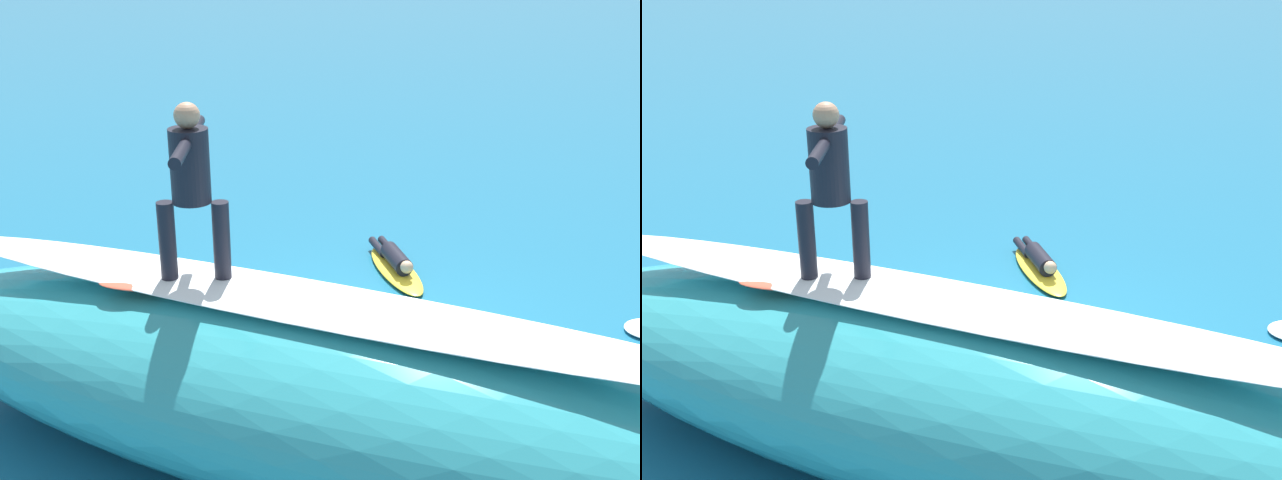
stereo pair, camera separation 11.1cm
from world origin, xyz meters
TOP-DOWN VIEW (x-y plane):
  - ground_plane at (0.00, 0.00)m, footprint 120.00×120.00m
  - wave_crest at (0.25, 2.38)m, footprint 9.55×5.16m
  - wave_foam_lip at (0.25, 2.38)m, footprint 7.74×3.17m
  - surfboard_riding at (1.28, 2.06)m, footprint 1.86×0.73m
  - surfer_riding at (1.28, 2.06)m, footprint 0.65×1.54m
  - surfboard_paddling at (-0.56, -2.32)m, footprint 1.11×1.97m
  - surfer_paddling at (-0.52, -2.43)m, footprint 0.70×1.51m
  - foam_patch_near at (1.51, 1.29)m, footprint 0.90×1.05m
  - foam_patch_far at (-2.13, 1.80)m, footprint 0.92×0.83m

SIDE VIEW (x-z plane):
  - ground_plane at x=0.00m, z-range 0.00..0.00m
  - surfboard_paddling at x=-0.56m, z-range 0.00..0.10m
  - foam_patch_near at x=1.51m, z-range 0.00..0.11m
  - foam_patch_far at x=-2.13m, z-range 0.00..0.17m
  - surfer_paddling at x=-0.52m, z-range 0.08..0.36m
  - wave_crest at x=0.25m, z-range 0.00..1.70m
  - surfboard_riding at x=1.28m, z-range 1.70..1.77m
  - wave_foam_lip at x=0.25m, z-range 1.70..1.78m
  - surfer_riding at x=1.28m, z-range 1.90..3.53m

